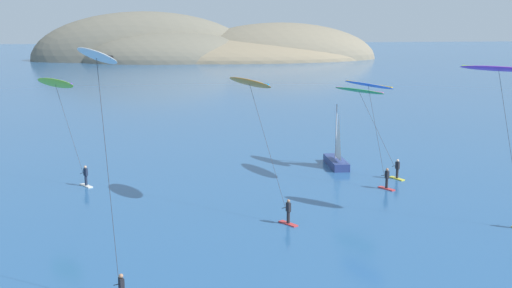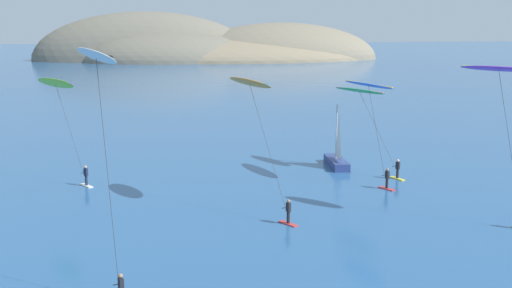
# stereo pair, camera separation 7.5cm
# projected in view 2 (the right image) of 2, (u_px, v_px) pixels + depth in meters

# --- Properties ---
(headland_island) EXTENTS (106.96, 43.70, 29.44)m
(headland_island) POSITION_uv_depth(u_px,v_px,m) (214.00, 60.00, 199.38)
(headland_island) COLOR #6B6656
(headland_island) RESTS_ON ground
(sailboat_near) EXTENTS (1.49, 5.90, 5.70)m
(sailboat_near) POSITION_uv_depth(u_px,v_px,m) (336.00, 159.00, 59.02)
(sailboat_near) COLOR navy
(sailboat_near) RESTS_ON ground
(kitesurfer_purple) EXTENTS (4.51, 4.50, 10.54)m
(kitesurfer_purple) POSITION_uv_depth(u_px,v_px,m) (502.00, 84.00, 40.97)
(kitesurfer_purple) COLOR yellow
(kitesurfer_purple) RESTS_ON ground
(kitesurfer_blue) EXTENTS (3.38, 6.56, 8.34)m
(kitesurfer_blue) POSITION_uv_depth(u_px,v_px,m) (370.00, 92.00, 51.93)
(kitesurfer_blue) COLOR red
(kitesurfer_blue) RESTS_ON ground
(kitesurfer_white) EXTENTS (3.08, 5.12, 12.25)m
(kitesurfer_white) POSITION_uv_depth(u_px,v_px,m) (98.00, 77.00, 29.97)
(kitesurfer_white) COLOR silver
(kitesurfer_white) RESTS_ON ground
(kitesurfer_lime) EXTENTS (5.07, 5.30, 8.68)m
(kitesurfer_lime) POSITION_uv_depth(u_px,v_px,m) (58.00, 91.00, 52.48)
(kitesurfer_lime) COLOR silver
(kitesurfer_lime) RESTS_ON ground
(kitesurfer_orange) EXTENTS (4.38, 7.76, 9.44)m
(kitesurfer_orange) POSITION_uv_depth(u_px,v_px,m) (252.00, 92.00, 44.67)
(kitesurfer_orange) COLOR red
(kitesurfer_orange) RESTS_ON ground
(kitesurfer_green) EXTENTS (4.83, 7.56, 7.37)m
(kitesurfer_green) POSITION_uv_depth(u_px,v_px,m) (363.00, 97.00, 56.30)
(kitesurfer_green) COLOR yellow
(kitesurfer_green) RESTS_ON ground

